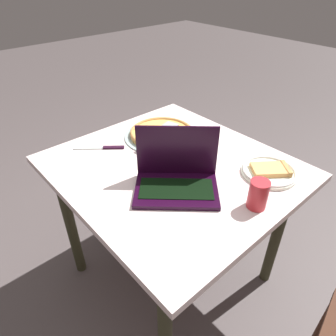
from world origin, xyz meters
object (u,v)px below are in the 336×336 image
at_px(pizza_tray, 162,133).
at_px(table_knife, 104,148).
at_px(drink_cup, 258,194).
at_px(pizza_plate, 270,171).
at_px(laptop, 177,176).
at_px(dining_table, 173,183).

distance_m(pizza_tray, table_knife, 0.30).
bearing_deg(drink_cup, table_knife, -164.64).
relative_size(pizza_tray, table_knife, 1.93).
bearing_deg(pizza_plate, drink_cup, -69.08).
xyz_separation_m(pizza_tray, table_knife, (-0.09, -0.29, -0.01)).
bearing_deg(pizza_plate, laptop, -119.58).
bearing_deg(drink_cup, pizza_plate, 110.92).
xyz_separation_m(dining_table, drink_cup, (0.40, 0.05, 0.16)).
relative_size(laptop, table_knife, 1.94).
xyz_separation_m(pizza_plate, pizza_tray, (-0.56, -0.13, 0.00)).
distance_m(dining_table, pizza_tray, 0.30).
height_order(dining_table, table_knife, table_knife).
xyz_separation_m(dining_table, table_knife, (-0.33, -0.15, 0.11)).
bearing_deg(pizza_tray, laptop, -32.67).
distance_m(pizza_plate, pizza_tray, 0.57).
distance_m(laptop, pizza_plate, 0.41).
relative_size(pizza_tray, drink_cup, 3.37).
relative_size(dining_table, table_knife, 5.07).
distance_m(pizza_plate, drink_cup, 0.23).
distance_m(pizza_plate, table_knife, 0.77).
distance_m(dining_table, drink_cup, 0.44).
bearing_deg(pizza_tray, drink_cup, -7.88).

